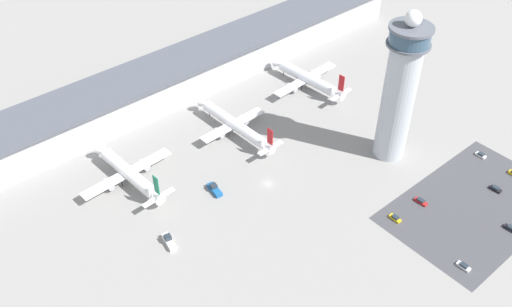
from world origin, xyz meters
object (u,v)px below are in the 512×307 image
(service_truck_fuel, at_px, (214,189))
(car_maroon_suv, at_px, (395,218))
(airplane_gate_charlie, at_px, (307,78))
(car_navy_sedan, at_px, (511,228))
(car_white_wagon, at_px, (481,155))
(service_truck_catering, at_px, (169,241))
(car_grey_coupe, at_px, (464,266))
(car_black_suv, at_px, (421,201))
(service_truck_baggage, at_px, (311,80))
(airplane_gate_bravo, at_px, (235,124))
(car_yellow_taxi, at_px, (496,189))
(control_tower, at_px, (400,90))
(airplane_gate_alpha, at_px, (128,173))

(service_truck_fuel, distance_m, car_maroon_suv, 62.86)
(airplane_gate_charlie, bearing_deg, service_truck_fuel, -159.56)
(car_maroon_suv, relative_size, car_navy_sedan, 0.96)
(car_white_wagon, bearing_deg, service_truck_catering, 160.49)
(service_truck_catering, height_order, car_grey_coupe, service_truck_catering)
(car_grey_coupe, distance_m, car_black_suv, 29.18)
(service_truck_baggage, xyz_separation_m, car_maroon_suv, (-38.72, -78.71, -0.45))
(service_truck_catering, distance_m, service_truck_baggage, 109.25)
(service_truck_catering, bearing_deg, car_grey_coupe, -46.62)
(airplane_gate_bravo, bearing_deg, airplane_gate_charlie, 6.92)
(car_yellow_taxi, bearing_deg, car_white_wagon, 48.00)
(control_tower, relative_size, airplane_gate_bravo, 1.37)
(car_grey_coupe, xyz_separation_m, car_black_suv, (13.25, 26.00, 0.00))
(airplane_gate_alpha, distance_m, car_grey_coupe, 116.16)
(airplane_gate_charlie, bearing_deg, service_truck_baggage, 19.77)
(airplane_gate_alpha, xyz_separation_m, car_navy_sedan, (83.10, -101.72, -3.86))
(car_maroon_suv, bearing_deg, airplane_gate_alpha, 128.07)
(car_yellow_taxi, distance_m, car_black_suv, 28.61)
(airplane_gate_alpha, distance_m, service_truck_catering, 34.25)
(airplane_gate_bravo, xyz_separation_m, car_navy_sedan, (36.42, -99.31, -3.95))
(airplane_gate_charlie, distance_m, car_grey_coupe, 109.46)
(airplane_gate_alpha, distance_m, service_truck_baggage, 96.84)
(control_tower, bearing_deg, airplane_gate_charlie, 80.82)
(car_maroon_suv, bearing_deg, service_truck_fuel, 126.88)
(airplane_gate_charlie, bearing_deg, car_grey_coupe, -108.36)
(airplane_gate_alpha, bearing_deg, control_tower, -30.77)
(airplane_gate_charlie, height_order, car_maroon_suv, airplane_gate_charlie)
(car_white_wagon, height_order, car_navy_sedan, car_navy_sedan)
(car_navy_sedan, bearing_deg, airplane_gate_alpha, 129.24)
(car_yellow_taxi, xyz_separation_m, car_black_suv, (-25.29, 13.37, -0.01))
(service_truck_catering, distance_m, car_grey_coupe, 92.30)
(service_truck_fuel, xyz_separation_m, car_yellow_taxi, (76.07, -64.36, -0.39))
(service_truck_catering, distance_m, car_black_suv, 86.96)
(service_truck_fuel, distance_m, service_truck_baggage, 81.56)
(service_truck_catering, bearing_deg, car_white_wagon, -19.51)
(car_white_wagon, xyz_separation_m, car_navy_sedan, (-25.72, -27.54, 0.01))
(airplane_gate_bravo, height_order, car_white_wagon, airplane_gate_bravo)
(airplane_gate_alpha, xyz_separation_m, car_white_wagon, (108.81, -74.18, -3.87))
(service_truck_baggage, relative_size, car_yellow_taxi, 1.64)
(service_truck_catering, bearing_deg, service_truck_fuel, 20.96)
(airplane_gate_alpha, height_order, service_truck_catering, airplane_gate_alpha)
(car_navy_sedan, bearing_deg, car_black_suv, 114.11)
(service_truck_fuel, distance_m, car_yellow_taxi, 99.65)
(airplane_gate_charlie, height_order, car_navy_sedan, airplane_gate_charlie)
(service_truck_fuel, xyz_separation_m, car_maroon_suv, (37.72, -50.29, -0.40))
(service_truck_fuel, bearing_deg, car_navy_sedan, -51.13)
(control_tower, bearing_deg, car_navy_sedan, -90.64)
(airplane_gate_bravo, distance_m, car_maroon_suv, 72.58)
(car_maroon_suv, distance_m, car_yellow_taxi, 40.85)
(service_truck_baggage, relative_size, car_navy_sedan, 1.53)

